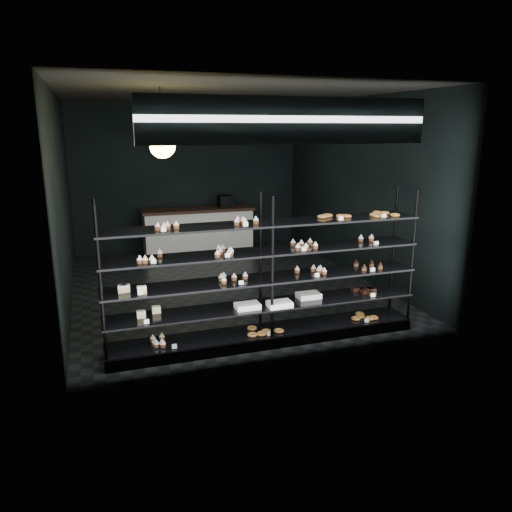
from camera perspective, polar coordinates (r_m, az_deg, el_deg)
name	(u,v)px	position (r m, az deg, el deg)	size (l,w,h in m)	color
room	(223,194)	(8.39, -3.83, 7.07)	(5.01, 6.01, 3.20)	black
display_shelf	(265,296)	(6.28, 0.98, -4.55)	(4.00, 0.50, 1.91)	black
signage	(291,120)	(5.53, 4.00, 15.20)	(3.30, 0.05, 0.50)	#0C143E
pendant_lamp	(162,145)	(6.82, -10.65, 12.34)	(0.34, 0.34, 0.90)	black
service_counter	(199,230)	(10.99, -6.57, 2.98)	(2.42, 0.65, 1.23)	silver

